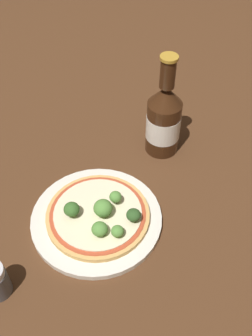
% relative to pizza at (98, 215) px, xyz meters
% --- Properties ---
extents(ground_plane, '(3.00, 3.00, 0.00)m').
position_rel_pizza_xyz_m(ground_plane, '(0.01, 0.02, -0.02)').
color(ground_plane, '#4C2D19').
extents(plate, '(0.24, 0.24, 0.01)m').
position_rel_pizza_xyz_m(plate, '(-0.00, -0.00, -0.01)').
color(plate, silver).
rests_on(plate, ground_plane).
extents(pizza, '(0.19, 0.19, 0.01)m').
position_rel_pizza_xyz_m(pizza, '(0.00, 0.00, 0.00)').
color(pizza, tan).
rests_on(pizza, plate).
extents(broccoli_floret_0, '(0.03, 0.03, 0.02)m').
position_rel_pizza_xyz_m(broccoli_floret_0, '(0.07, 0.01, 0.02)').
color(broccoli_floret_0, '#7A9E5B').
rests_on(broccoli_floret_0, pizza).
extents(broccoli_floret_1, '(0.03, 0.03, 0.03)m').
position_rel_pizza_xyz_m(broccoli_floret_1, '(0.01, -0.00, 0.03)').
color(broccoli_floret_1, '#7A9E5B').
rests_on(broccoli_floret_1, pizza).
extents(broccoli_floret_2, '(0.02, 0.02, 0.03)m').
position_rel_pizza_xyz_m(broccoli_floret_2, '(0.02, 0.03, 0.02)').
color(broccoli_floret_2, '#7A9E5B').
rests_on(broccoli_floret_2, pizza).
extents(broccoli_floret_3, '(0.02, 0.02, 0.02)m').
position_rel_pizza_xyz_m(broccoli_floret_3, '(0.05, -0.03, 0.02)').
color(broccoli_floret_3, '#7A9E5B').
rests_on(broccoli_floret_3, pizza).
extents(broccoli_floret_4, '(0.03, 0.03, 0.03)m').
position_rel_pizza_xyz_m(broccoli_floret_4, '(-0.04, -0.02, 0.02)').
color(broccoli_floret_4, '#7A9E5B').
rests_on(broccoli_floret_4, pizza).
extents(broccoli_floret_5, '(0.03, 0.03, 0.03)m').
position_rel_pizza_xyz_m(broccoli_floret_5, '(0.02, -0.04, 0.02)').
color(broccoli_floret_5, '#7A9E5B').
rests_on(broccoli_floret_5, pizza).
extents(beer_bottle, '(0.07, 0.07, 0.23)m').
position_rel_pizza_xyz_m(beer_bottle, '(0.05, 0.23, 0.06)').
color(beer_bottle, '#381E0F').
rests_on(beer_bottle, ground_plane).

